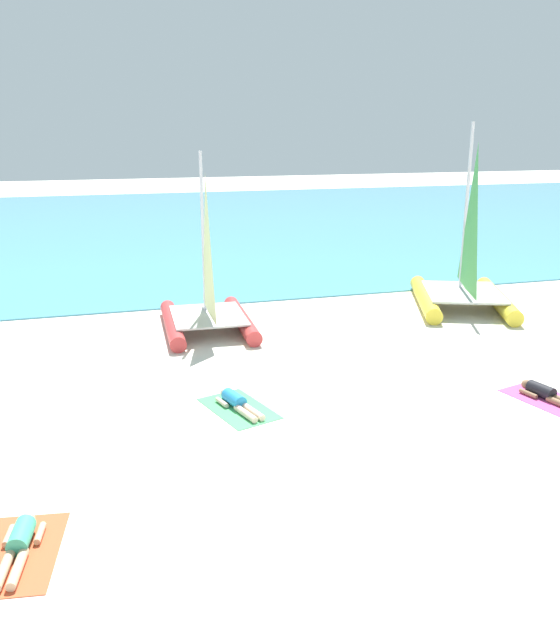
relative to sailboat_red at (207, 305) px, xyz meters
name	(u,v)px	position (x,y,z in m)	size (l,w,h in m)	color
ground_plane	(238,313)	(1.26, 1.56, -0.78)	(120.00, 120.00, 0.00)	silver
ocean_water	(165,224)	(1.26, 22.72, -0.75)	(120.00, 40.00, 0.05)	#4C9EB7
sailboat_red	(207,305)	(0.00, 0.00, 0.00)	(2.71, 4.10, 5.21)	#CC3838
sailboat_yellow	(464,282)	(8.68, 0.16, 0.12)	(4.42, 5.38, 6.03)	yellow
towel_left	(19,553)	(-4.45, -9.78, -0.77)	(1.10, 1.90, 0.01)	#EA5933
sunbather_left	(19,543)	(-4.44, -9.71, -0.65)	(0.62, 1.57, 0.30)	#3FB28C
towel_middle	(239,408)	(-0.35, -5.78, -0.77)	(1.10, 1.90, 0.01)	#4CB266
sunbather_middle	(237,402)	(-0.37, -5.71, -0.65)	(0.83, 1.54, 0.30)	#268CCC
towel_right	(548,400)	(6.40, -7.23, -0.77)	(1.10, 1.90, 0.01)	#D84C99
sunbather_right	(546,394)	(6.39, -7.16, -0.65)	(0.77, 1.55, 0.30)	black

